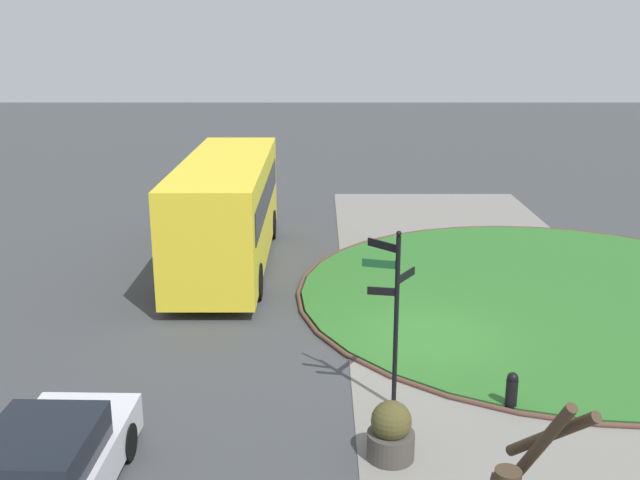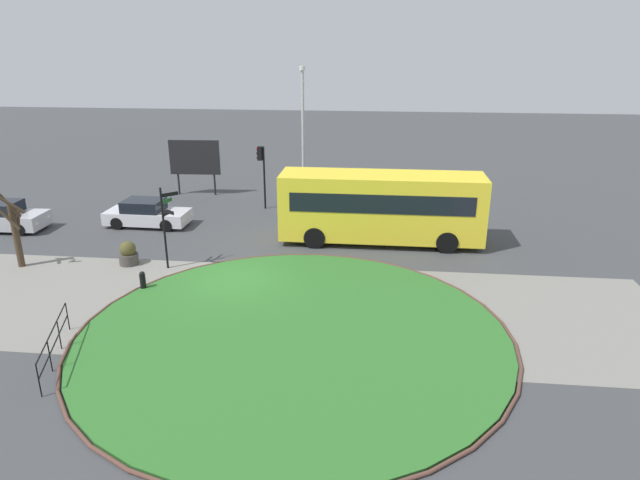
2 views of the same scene
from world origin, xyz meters
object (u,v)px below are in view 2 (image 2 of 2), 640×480
car_near_lane (147,214)px  street_tree_bare (15,229)px  lamppost_tall (303,134)px  planter_near_signpost (128,254)px  traffic_light_near (261,163)px  bus_yellow (381,206)px  billboard_left (195,159)px  car_trailing (4,217)px  signpost_directional (165,221)px  bollard_foreground (143,281)px

car_near_lane → street_tree_bare: street_tree_bare is taller
lamppost_tall → planter_near_signpost: bearing=-122.9°
car_near_lane → traffic_light_near: size_ratio=1.20×
bus_yellow → billboard_left: size_ratio=2.76×
bus_yellow → planter_near_signpost: size_ratio=8.96×
bus_yellow → traffic_light_near: traffic_light_near is taller
car_trailing → signpost_directional: bearing=-22.8°
car_trailing → car_near_lane: bearing=10.8°
bollard_foreground → car_trailing: car_trailing is taller
bollard_foreground → billboard_left: billboard_left is taller
signpost_directional → billboard_left: size_ratio=1.03×
street_tree_bare → traffic_light_near: bearing=49.7°
street_tree_bare → signpost_directional: bearing=5.5°
signpost_directional → bus_yellow: (8.89, 4.24, -0.32)m
bus_yellow → street_tree_bare: (-15.22, -4.85, -0.07)m
bus_yellow → car_near_lane: bearing=174.1°
traffic_light_near → lamppost_tall: (2.31, 0.59, 1.60)m
bus_yellow → traffic_light_near: 8.53m
car_trailing → traffic_light_near: (12.29, 5.29, 1.96)m
car_near_lane → billboard_left: bearing=86.1°
bollard_foreground → street_tree_bare: bearing=164.7°
bollard_foreground → car_trailing: (-9.97, 6.35, 0.28)m
car_trailing → street_tree_bare: size_ratio=1.12×
bus_yellow → bollard_foreground: bearing=-144.2°
traffic_light_near → street_tree_bare: size_ratio=1.00×
billboard_left → planter_near_signpost: billboard_left is taller
car_near_lane → planter_near_signpost: car_near_lane is taller
car_near_lane → car_trailing: bearing=-166.7°
signpost_directional → bollard_foreground: (-0.20, -2.29, -1.70)m
lamppost_tall → billboard_left: (-7.07, 2.02, -1.94)m
bollard_foreground → bus_yellow: size_ratio=0.08×
bus_yellow → lamppost_tall: 7.64m
billboard_left → bollard_foreground: bearing=-83.2°
signpost_directional → street_tree_bare: bearing=-174.5°
signpost_directional → car_near_lane: signpost_directional is taller
signpost_directional → bus_yellow: bearing=25.5°
bollard_foreground → signpost_directional: bearing=85.0°
lamppost_tall → bus_yellow: bearing=-51.9°
traffic_light_near → billboard_left: traffic_light_near is taller
car_trailing → planter_near_signpost: car_trailing is taller
car_near_lane → car_trailing: car_trailing is taller
car_near_lane → street_tree_bare: bearing=-115.3°
car_trailing → planter_near_signpost: size_ratio=3.79×
bollard_foreground → traffic_light_near: traffic_light_near is taller
car_near_lane → planter_near_signpost: (1.36, -5.33, -0.16)m
lamppost_tall → street_tree_bare: bearing=-135.5°
car_near_lane → car_trailing: 7.08m
street_tree_bare → planter_near_signpost: bearing=10.1°
signpost_directional → planter_near_signpost: (-1.88, 0.18, -1.62)m
bus_yellow → car_trailing: (-19.06, -0.19, -1.10)m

